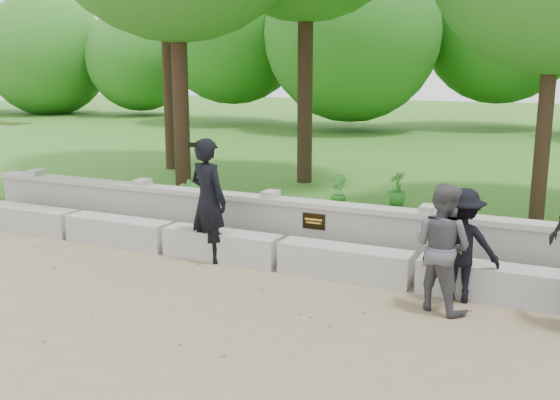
{
  "coord_description": "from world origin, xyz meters",
  "views": [
    {
      "loc": [
        3.74,
        -6.11,
        2.91
      ],
      "look_at": [
        -0.02,
        1.94,
        1.02
      ],
      "focal_mm": 40.0,
      "sensor_mm": 36.0,
      "label": 1
    }
  ],
  "objects": [
    {
      "name": "shrub_a",
      "position": [
        -2.5,
        3.3,
        0.58
      ],
      "size": [
        0.42,
        0.39,
        0.66
      ],
      "primitive_type": "imported",
      "rotation": [
        0.0,
        0.0,
        0.6
      ],
      "color": "#35832C",
      "rests_on": "lawn"
    },
    {
      "name": "ground",
      "position": [
        0.0,
        0.0,
        0.0
      ],
      "size": [
        80.0,
        80.0,
        0.0
      ],
      "primitive_type": "plane",
      "color": "#8D7456",
      "rests_on": "ground"
    },
    {
      "name": "parapet_wall",
      "position": [
        0.0,
        2.6,
        0.46
      ],
      "size": [
        12.5,
        0.35,
        0.9
      ],
      "color": "#9B9A93",
      "rests_on": "ground"
    },
    {
      "name": "shrub_b",
      "position": [
        -0.17,
        4.82,
        0.59
      ],
      "size": [
        0.49,
        0.48,
        0.69
      ],
      "primitive_type": "imported",
      "rotation": [
        0.0,
        0.0,
        2.39
      ],
      "color": "#35832C",
      "rests_on": "lawn"
    },
    {
      "name": "visitor_mid",
      "position": [
        2.61,
        1.68,
        0.73
      ],
      "size": [
        1.0,
        0.65,
        1.46
      ],
      "color": "black",
      "rests_on": "ground"
    },
    {
      "name": "man_main",
      "position": [
        -1.15,
        1.79,
        0.95
      ],
      "size": [
        0.79,
        0.72,
        1.9
      ],
      "color": "black",
      "rests_on": "ground"
    },
    {
      "name": "lawn",
      "position": [
        0.0,
        14.0,
        0.12
      ],
      "size": [
        40.0,
        22.0,
        0.25
      ],
      "primitive_type": "cube",
      "color": "#245C19",
      "rests_on": "ground"
    },
    {
      "name": "visitor_left",
      "position": [
        2.45,
        1.28,
        0.79
      ],
      "size": [
        0.94,
        0.86,
        1.58
      ],
      "color": "#48484D",
      "rests_on": "ground"
    },
    {
      "name": "concrete_bench",
      "position": [
        0.0,
        1.9,
        0.22
      ],
      "size": [
        11.9,
        0.45,
        0.45
      ],
      "color": "#A5A39C",
      "rests_on": "ground"
    },
    {
      "name": "shrub_d",
      "position": [
        0.73,
        5.78,
        0.58
      ],
      "size": [
        0.5,
        0.5,
        0.67
      ],
      "primitive_type": "imported",
      "rotation": [
        0.0,
        0.0,
        5.51
      ],
      "color": "#35832C",
      "rests_on": "lawn"
    }
  ]
}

